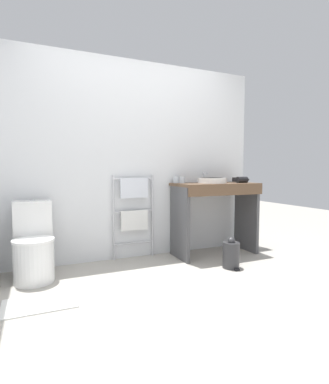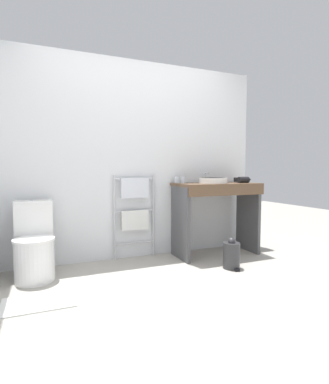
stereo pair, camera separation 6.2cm
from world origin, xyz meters
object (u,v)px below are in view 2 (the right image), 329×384
object	(u,v)px
hair_dryer	(243,180)
cup_near_edge	(183,180)
toilet	(34,247)
cup_near_wall	(177,180)
sink_basin	(213,180)
trash_bin	(231,255)
towel_radiator	(135,206)

from	to	relation	value
hair_dryer	cup_near_edge	bearing A→B (deg)	160.60
toilet	cup_near_wall	size ratio (longest dim) A/B	9.34
cup_near_edge	hair_dryer	bearing A→B (deg)	-19.40
toilet	sink_basin	size ratio (longest dim) A/B	2.14
trash_bin	cup_near_edge	bearing A→B (deg)	108.89
towel_radiator	trash_bin	world-z (taller)	towel_radiator
towel_radiator	cup_near_edge	size ratio (longest dim) A/B	12.34
cup_near_edge	hair_dryer	world-z (taller)	cup_near_edge
sink_basin	cup_near_edge	xyz separation A→B (m)	(-0.33, 0.17, 0.01)
hair_dryer	trash_bin	bearing A→B (deg)	-136.84
toilet	sink_basin	bearing A→B (deg)	1.42
toilet	cup_near_wall	world-z (taller)	cup_near_wall
sink_basin	trash_bin	xyz separation A→B (m)	(-0.09, -0.53, -0.79)
sink_basin	cup_near_wall	xyz separation A→B (m)	(-0.40, 0.20, 0.01)
toilet	hair_dryer	size ratio (longest dim) A/B	4.06
towel_radiator	trash_bin	distance (m)	1.24
toilet	hair_dryer	xyz separation A→B (m)	(2.43, -0.03, 0.62)
hair_dryer	sink_basin	bearing A→B (deg)	168.14
trash_bin	hair_dryer	bearing A→B (deg)	43.16
sink_basin	cup_near_edge	bearing A→B (deg)	152.42
toilet	towel_radiator	bearing A→B (deg)	14.24
towel_radiator	cup_near_wall	world-z (taller)	towel_radiator
toilet	sink_basin	xyz separation A→B (m)	(2.04, 0.05, 0.62)
towel_radiator	hair_dryer	world-z (taller)	towel_radiator
cup_near_edge	cup_near_wall	bearing A→B (deg)	157.53
cup_near_edge	sink_basin	bearing A→B (deg)	-27.58
toilet	towel_radiator	xyz separation A→B (m)	(1.11, 0.28, 0.31)
cup_near_edge	hair_dryer	distance (m)	0.76
cup_near_wall	cup_near_edge	xyz separation A→B (m)	(0.07, -0.03, -0.00)
cup_near_edge	trash_bin	world-z (taller)	cup_near_edge
hair_dryer	trash_bin	xyz separation A→B (m)	(-0.48, -0.45, -0.79)
towel_radiator	hair_dryer	size ratio (longest dim) A/B	5.32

